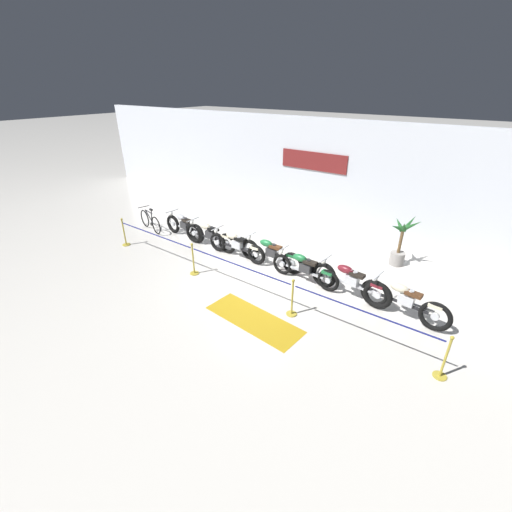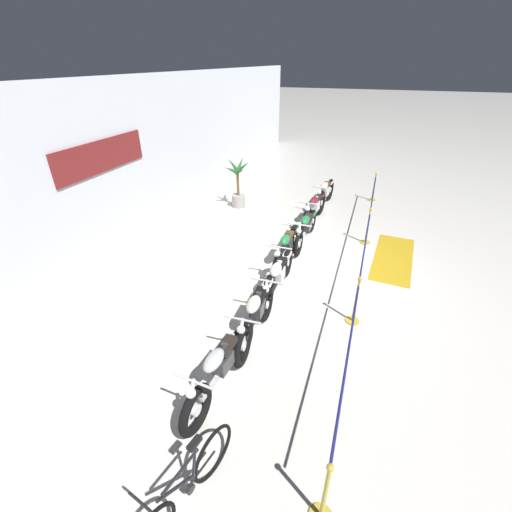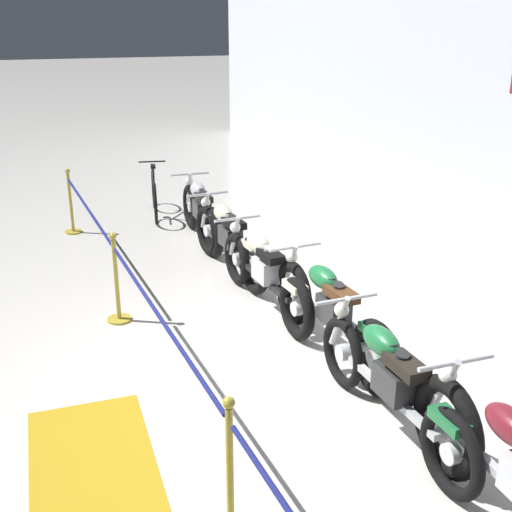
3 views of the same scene
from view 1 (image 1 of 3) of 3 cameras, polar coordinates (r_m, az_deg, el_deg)
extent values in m
plane|color=silver|center=(10.64, 0.50, -3.37)|extent=(120.00, 120.00, 0.00)
cube|color=silver|center=(14.05, 13.26, 12.82)|extent=(28.00, 0.25, 4.20)
cube|color=maroon|center=(14.22, 9.55, 15.34)|extent=(2.84, 0.04, 0.70)
torus|color=black|center=(13.97, -13.63, 5.20)|extent=(0.74, 0.19, 0.74)
torus|color=black|center=(12.89, -9.81, 3.72)|extent=(0.74, 0.19, 0.74)
cylinder|color=silver|center=(13.97, -13.63, 5.20)|extent=(0.18, 0.09, 0.17)
cylinder|color=silver|center=(12.89, -9.81, 3.72)|extent=(0.18, 0.09, 0.17)
cylinder|color=silver|center=(13.94, -13.98, 6.37)|extent=(0.31, 0.08, 0.59)
cube|color=#2D2D30|center=(13.32, -11.73, 5.08)|extent=(0.38, 0.25, 0.26)
cylinder|color=#2D2D30|center=(13.28, -11.92, 5.92)|extent=(0.19, 0.12, 0.24)
cylinder|color=#2D2D30|center=(13.22, -11.70, 5.84)|extent=(0.19, 0.12, 0.24)
cylinder|color=silver|center=(13.23, -10.39, 4.39)|extent=(0.70, 0.13, 0.07)
cube|color=#ADAFB5|center=(13.41, -11.80, 4.57)|extent=(1.16, 0.15, 0.06)
ellipsoid|color=#B7BABF|center=(13.41, -12.44, 6.33)|extent=(0.48, 0.26, 0.22)
cube|color=black|center=(13.15, -11.46, 5.83)|extent=(0.41, 0.23, 0.09)
cube|color=#B7BABF|center=(12.83, -10.05, 4.83)|extent=(0.33, 0.19, 0.08)
cylinder|color=silver|center=(13.77, -13.83, 7.31)|extent=(0.09, 0.62, 0.04)
sphere|color=silver|center=(13.87, -13.96, 6.83)|extent=(0.14, 0.14, 0.14)
torus|color=black|center=(12.93, -10.31, 3.76)|extent=(0.74, 0.15, 0.74)
torus|color=black|center=(11.95, -4.84, 2.11)|extent=(0.74, 0.15, 0.74)
cylinder|color=silver|center=(12.93, -10.31, 3.76)|extent=(0.17, 0.09, 0.17)
cylinder|color=silver|center=(11.95, -4.84, 2.11)|extent=(0.17, 0.09, 0.17)
cylinder|color=silver|center=(12.88, -10.70, 5.00)|extent=(0.31, 0.07, 0.59)
cube|color=#2D2D30|center=(12.33, -7.55, 3.60)|extent=(0.37, 0.23, 0.26)
cylinder|color=#2D2D30|center=(12.28, -7.75, 4.50)|extent=(0.18, 0.12, 0.24)
cylinder|color=#2D2D30|center=(12.23, -7.46, 4.42)|extent=(0.18, 0.12, 0.24)
cylinder|color=silver|center=(12.30, -6.03, 2.91)|extent=(0.70, 0.09, 0.07)
cube|color=black|center=(12.42, -7.68, 3.06)|extent=(1.27, 0.10, 0.06)
ellipsoid|color=beige|center=(12.37, -8.42, 4.94)|extent=(0.47, 0.24, 0.22)
cube|color=black|center=(12.16, -7.15, 4.42)|extent=(0.41, 0.21, 0.09)
cube|color=beige|center=(11.87, -5.07, 3.32)|extent=(0.33, 0.17, 0.08)
cylinder|color=silver|center=(12.71, -10.44, 6.02)|extent=(0.06, 0.62, 0.04)
sphere|color=silver|center=(12.82, -10.65, 5.50)|extent=(0.14, 0.14, 0.14)
torus|color=black|center=(12.13, -6.37, 2.31)|extent=(0.69, 0.13, 0.69)
torus|color=black|center=(11.18, 0.05, 0.23)|extent=(0.69, 0.13, 0.69)
cylinder|color=silver|center=(12.13, -6.37, 2.31)|extent=(0.16, 0.08, 0.16)
cylinder|color=silver|center=(11.18, 0.05, 0.23)|extent=(0.16, 0.08, 0.16)
cylinder|color=silver|center=(12.07, -6.76, 3.64)|extent=(0.30, 0.06, 0.59)
cube|color=silver|center=(11.54, -3.12, 1.97)|extent=(0.36, 0.22, 0.26)
cylinder|color=silver|center=(11.48, -3.30, 2.92)|extent=(0.18, 0.11, 0.24)
cylinder|color=silver|center=(11.43, -2.98, 2.82)|extent=(0.18, 0.11, 0.24)
cylinder|color=silver|center=(11.53, -1.50, 1.21)|extent=(0.70, 0.08, 0.07)
cube|color=black|center=(11.63, -3.29, 1.40)|extent=(1.34, 0.08, 0.06)
ellipsoid|color=beige|center=(11.56, -4.04, 3.41)|extent=(0.46, 0.23, 0.22)
cube|color=black|center=(11.37, -2.63, 2.81)|extent=(0.40, 0.20, 0.09)
cube|color=beige|center=(11.10, -0.16, 1.40)|extent=(0.32, 0.16, 0.08)
cylinder|color=silver|center=(11.90, -6.43, 4.69)|extent=(0.04, 0.62, 0.04)
sphere|color=silver|center=(12.01, -6.69, 4.16)|extent=(0.14, 0.14, 0.14)
torus|color=black|center=(11.46, -0.97, 1.05)|extent=(0.73, 0.14, 0.73)
torus|color=black|center=(10.66, 6.11, -1.21)|extent=(0.73, 0.14, 0.73)
cylinder|color=silver|center=(11.46, -0.97, 1.05)|extent=(0.17, 0.08, 0.17)
cylinder|color=silver|center=(10.66, 6.11, -1.21)|extent=(0.17, 0.08, 0.17)
cylinder|color=silver|center=(11.38, -1.35, 2.44)|extent=(0.30, 0.06, 0.59)
cube|color=#2D2D30|center=(10.94, 2.68, 0.63)|extent=(0.36, 0.22, 0.26)
cylinder|color=#2D2D30|center=(10.87, 2.52, 1.63)|extent=(0.18, 0.11, 0.24)
cylinder|color=#2D2D30|center=(10.83, 2.88, 1.52)|extent=(0.18, 0.11, 0.24)
cylinder|color=silver|center=(10.97, 4.37, -0.17)|extent=(0.70, 0.08, 0.07)
cube|color=#ADAFB5|center=(11.03, 2.44, 0.05)|extent=(1.31, 0.08, 0.06)
ellipsoid|color=#1E6B38|center=(10.94, 1.70, 2.17)|extent=(0.46, 0.23, 0.22)
cube|color=#4C2D19|center=(10.78, 3.28, 1.50)|extent=(0.40, 0.21, 0.09)
cube|color=#1E6B38|center=(10.57, 5.94, 0.08)|extent=(0.32, 0.16, 0.08)
cylinder|color=silver|center=(11.21, -0.91, 3.55)|extent=(0.04, 0.62, 0.04)
sphere|color=silver|center=(11.31, -1.23, 2.99)|extent=(0.14, 0.14, 0.14)
torus|color=black|center=(10.65, 4.37, -1.36)|extent=(0.67, 0.12, 0.67)
torus|color=black|center=(9.97, 11.95, -4.03)|extent=(0.67, 0.12, 0.67)
cylinder|color=silver|center=(10.65, 4.37, -1.36)|extent=(0.16, 0.08, 0.16)
cylinder|color=silver|center=(9.97, 11.95, -4.03)|extent=(0.16, 0.08, 0.16)
cylinder|color=silver|center=(10.56, 4.02, 0.14)|extent=(0.30, 0.07, 0.59)
cube|color=#2D2D30|center=(10.19, 8.33, -1.96)|extent=(0.37, 0.23, 0.26)
cylinder|color=#2D2D30|center=(10.11, 8.20, -0.90)|extent=(0.18, 0.12, 0.24)
cylinder|color=#2D2D30|center=(10.07, 8.61, -1.03)|extent=(0.18, 0.12, 0.24)
cylinder|color=silver|center=(10.24, 10.12, -2.84)|extent=(0.70, 0.09, 0.07)
cube|color=#ADAFB5|center=(10.28, 8.04, -2.56)|extent=(1.27, 0.10, 0.06)
ellipsoid|color=#1E6B38|center=(10.16, 7.32, -0.29)|extent=(0.47, 0.23, 0.22)
cube|color=black|center=(10.03, 9.05, -1.08)|extent=(0.41, 0.21, 0.09)
cube|color=#1E6B38|center=(9.87, 11.83, -2.73)|extent=(0.32, 0.17, 0.08)
cylinder|color=silver|center=(10.39, 4.56, 1.28)|extent=(0.06, 0.62, 0.04)
sphere|color=silver|center=(10.49, 4.18, 0.71)|extent=(0.14, 0.14, 0.14)
torus|color=black|center=(10.11, 11.25, -3.11)|extent=(0.80, 0.20, 0.79)
torus|color=black|center=(9.57, 19.60, -6.17)|extent=(0.80, 0.20, 0.79)
cylinder|color=silver|center=(10.11, 11.25, -3.11)|extent=(0.19, 0.09, 0.18)
cylinder|color=silver|center=(9.57, 19.60, -6.17)|extent=(0.19, 0.09, 0.18)
cylinder|color=silver|center=(10.01, 10.95, -1.55)|extent=(0.31, 0.08, 0.59)
cube|color=silver|center=(9.71, 15.67, -3.90)|extent=(0.38, 0.25, 0.26)
cylinder|color=silver|center=(9.63, 15.60, -2.80)|extent=(0.19, 0.12, 0.24)
cylinder|color=silver|center=(9.60, 16.04, -2.96)|extent=(0.19, 0.12, 0.24)
cylinder|color=silver|center=(9.80, 17.50, -4.84)|extent=(0.70, 0.12, 0.07)
cube|color=#ADAFB5|center=(9.80, 15.31, -4.51)|extent=(1.29, 0.16, 0.06)
ellipsoid|color=maroon|center=(9.67, 14.65, -2.14)|extent=(0.48, 0.25, 0.22)
cube|color=black|center=(9.56, 16.52, -3.02)|extent=(0.41, 0.23, 0.09)
cube|color=maroon|center=(9.44, 19.58, -4.66)|extent=(0.33, 0.18, 0.08)
cylinder|color=silver|center=(9.84, 11.63, -0.38)|extent=(0.08, 0.62, 0.04)
sphere|color=silver|center=(9.94, 11.16, -0.96)|extent=(0.14, 0.14, 0.14)
torus|color=black|center=(9.64, 19.14, -5.85)|extent=(0.79, 0.19, 0.78)
torus|color=black|center=(9.32, 27.70, -8.92)|extent=(0.79, 0.19, 0.78)
cylinder|color=silver|center=(9.64, 19.14, -5.85)|extent=(0.19, 0.10, 0.18)
cylinder|color=silver|center=(9.32, 27.70, -8.92)|extent=(0.19, 0.10, 0.18)
cylinder|color=silver|center=(9.53, 18.91, -4.24)|extent=(0.31, 0.08, 0.59)
cube|color=silver|center=(9.36, 23.79, -6.67)|extent=(0.38, 0.25, 0.26)
cylinder|color=silver|center=(9.27, 23.79, -5.55)|extent=(0.19, 0.13, 0.24)
cylinder|color=silver|center=(9.25, 24.26, -5.72)|extent=(0.19, 0.13, 0.24)
cylinder|color=silver|center=(9.49, 25.61, -7.60)|extent=(0.70, 0.13, 0.07)
cube|color=black|center=(9.44, 23.36, -7.28)|extent=(1.22, 0.17, 0.06)
ellipsoid|color=beige|center=(9.28, 22.78, -4.86)|extent=(0.48, 0.26, 0.22)
cube|color=#4C2D19|center=(9.22, 24.79, -5.79)|extent=(0.42, 0.24, 0.09)
cube|color=beige|center=(9.18, 27.78, -7.39)|extent=(0.33, 0.19, 0.08)
cylinder|color=silver|center=(9.36, 19.75, -3.06)|extent=(0.09, 0.62, 0.04)
sphere|color=silver|center=(9.45, 19.18, -3.64)|extent=(0.14, 0.14, 0.14)
torus|color=black|center=(14.92, -18.03, 5.98)|extent=(0.70, 0.20, 0.71)
torus|color=black|center=(14.04, -16.31, 4.92)|extent=(0.70, 0.20, 0.71)
cylinder|color=black|center=(14.45, -17.40, 6.33)|extent=(0.59, 0.17, 0.43)
cylinder|color=black|center=(14.34, -17.42, 7.02)|extent=(0.54, 0.16, 0.04)
cylinder|color=black|center=(14.20, -17.01, 6.38)|extent=(0.15, 0.07, 0.55)
cube|color=black|center=(14.08, -17.10, 7.40)|extent=(0.19, 0.12, 0.05)
cylinder|color=black|center=(14.21, -16.67, 5.14)|extent=(0.45, 0.13, 0.03)
cylinder|color=black|center=(14.70, -18.22, 7.81)|extent=(0.13, 0.47, 0.03)
cylinder|color=black|center=(14.44, -17.01, 5.09)|extent=(0.13, 0.08, 0.12)
cylinder|color=gray|center=(12.14, 22.44, -0.36)|extent=(0.47, 0.47, 0.43)
cylinder|color=brown|center=(11.89, 22.96, 2.32)|extent=(0.10, 0.10, 0.82)
cone|color=#235B28|center=(11.63, 24.52, 4.63)|extent=(0.60, 0.18, 0.51)
cone|color=#235B28|center=(11.84, 24.22, 5.03)|extent=(0.38, 0.56, 0.56)
cone|color=#235B28|center=(11.87, 22.76, 4.95)|extent=(0.50, 0.49, 0.42)
cone|color=#235B28|center=(11.62, 22.47, 4.40)|extent=(0.44, 0.47, 0.38)
cone|color=#235B28|center=(11.51, 23.45, 4.53)|extent=(0.26, 0.51, 0.50)
cylinder|color=gold|center=(13.53, -20.79, 1.79)|extent=(0.28, 0.28, 0.03)
cylinder|color=gold|center=(13.35, -21.13, 3.68)|extent=(0.05, 0.05, 0.95)
sphere|color=gold|center=(13.17, -21.50, 5.73)|extent=(0.08, 0.08, 0.08)
cylinder|color=navy|center=(11.82, -16.60, 3.46)|extent=(3.42, 0.04, 0.04)
cylinder|color=navy|center=(9.44, -3.09, -1.51)|extent=(3.41, 0.04, 0.04)
cylinder|color=navy|center=(7.99, 17.25, -8.70)|extent=(3.40, 0.04, 0.04)
cylinder|color=gold|center=(10.94, -10.21, -2.84)|extent=(0.28, 0.28, 0.03)
cylinder|color=gold|center=(10.71, -10.42, -0.57)|extent=(0.05, 0.05, 0.95)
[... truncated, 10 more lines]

